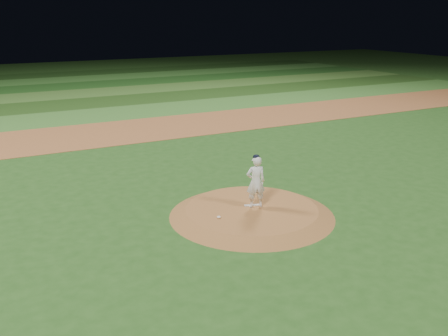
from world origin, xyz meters
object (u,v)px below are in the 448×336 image
object	(u,v)px
rosin_bag	(219,217)
pitcher_on_mound	(256,182)
pitchers_mound	(252,212)
pitching_rubber	(252,205)

from	to	relation	value
rosin_bag	pitcher_on_mound	distance (m)	1.77
pitchers_mound	pitcher_on_mound	distance (m)	1.03
rosin_bag	pitching_rubber	bearing A→B (deg)	16.28
rosin_bag	pitchers_mound	bearing A→B (deg)	10.09
pitcher_on_mound	rosin_bag	bearing A→B (deg)	-169.05
pitchers_mound	pitcher_on_mound	world-z (taller)	pitcher_on_mound
pitchers_mound	pitcher_on_mound	bearing A→B (deg)	17.70
pitching_rubber	rosin_bag	world-z (taller)	rosin_bag
pitchers_mound	rosin_bag	size ratio (longest dim) A/B	44.63
pitchers_mound	pitcher_on_mound	size ratio (longest dim) A/B	3.02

